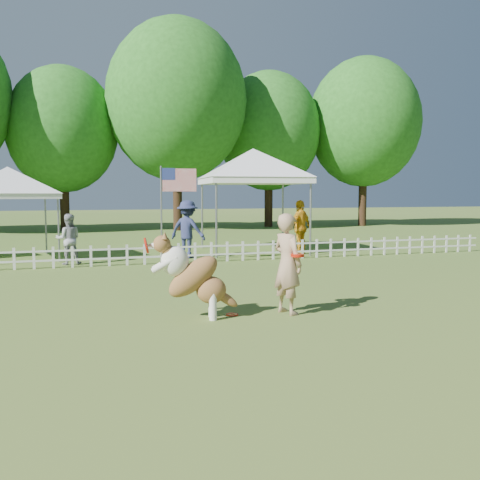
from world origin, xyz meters
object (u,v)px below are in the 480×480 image
at_px(canopy_tent_right, 253,202).
at_px(spectator_a, 68,239).
at_px(handler, 287,264).
at_px(canopy_tent_left, 9,215).
at_px(flag_pole, 161,216).
at_px(spectator_b, 188,229).
at_px(spectator_c, 300,227).
at_px(frisbee_on_turf, 232,315).
at_px(dog, 195,277).

xyz_separation_m(canopy_tent_right, spectator_a, (-6.22, -1.60, -1.03)).
relative_size(handler, canopy_tent_left, 0.61).
height_order(flag_pole, spectator_b, flag_pole).
bearing_deg(spectator_c, spectator_b, -33.21).
relative_size(handler, frisbee_on_turf, 8.16).
height_order(frisbee_on_turf, spectator_b, spectator_b).
bearing_deg(flag_pole, spectator_b, 55.05).
bearing_deg(canopy_tent_left, flag_pole, -41.03).
relative_size(canopy_tent_left, spectator_c, 1.53).
bearing_deg(flag_pole, frisbee_on_turf, -86.02).
relative_size(spectator_a, spectator_c, 0.80).
xyz_separation_m(handler, spectator_c, (3.96, 8.24, 0.06)).
height_order(canopy_tent_right, flag_pole, canopy_tent_right).
bearing_deg(frisbee_on_turf, flag_pole, 90.36).
xyz_separation_m(dog, canopy_tent_right, (4.26, 9.33, 1.07)).
bearing_deg(dog, frisbee_on_turf, 17.55).
bearing_deg(handler, canopy_tent_left, 10.77).
bearing_deg(canopy_tent_right, canopy_tent_left, -175.22).
xyz_separation_m(dog, spectator_b, (1.67, 8.22, 0.22)).
xyz_separation_m(spectator_b, spectator_c, (3.89, -0.08, -0.00)).
xyz_separation_m(handler, dog, (-1.60, 0.10, -0.16)).
bearing_deg(canopy_tent_right, dog, -108.96).
bearing_deg(handler, spectator_a, 6.21).
bearing_deg(handler, spectator_b, -18.69).
bearing_deg(handler, spectator_c, -43.90).
relative_size(dog, canopy_tent_left, 0.50).
bearing_deg(spectator_a, spectator_c, -175.77).
relative_size(dog, flag_pole, 0.49).
bearing_deg(spectator_c, flag_pole, -17.98).
bearing_deg(handler, frisbee_on_turf, 61.63).
xyz_separation_m(flag_pole, spectator_c, (4.94, 1.24, -0.50)).
bearing_deg(spectator_b, handler, 130.30).
distance_m(frisbee_on_turf, canopy_tent_right, 10.10).
xyz_separation_m(dog, spectator_a, (-1.96, 7.73, 0.04)).
relative_size(handler, spectator_c, 0.94).
distance_m(handler, canopy_tent_right, 9.84).
height_order(spectator_b, spectator_c, same).
bearing_deg(dog, handler, 8.10).
bearing_deg(spectator_c, frisbee_on_turf, 26.71).
bearing_deg(canopy_tent_left, spectator_c, -18.51).
distance_m(spectator_a, spectator_b, 3.66).
distance_m(handler, spectator_a, 8.61).
height_order(dog, canopy_tent_right, canopy_tent_right).
height_order(canopy_tent_left, spectator_a, canopy_tent_left).
height_order(dog, flag_pole, flag_pole).
xyz_separation_m(frisbee_on_turf, spectator_a, (-2.62, 7.66, 0.73)).
height_order(canopy_tent_left, spectator_b, canopy_tent_left).
xyz_separation_m(frisbee_on_turf, flag_pole, (-0.04, 6.83, 1.41)).
bearing_deg(dog, spectator_b, 90.20).
xyz_separation_m(dog, canopy_tent_left, (-3.69, 9.45, 0.71)).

